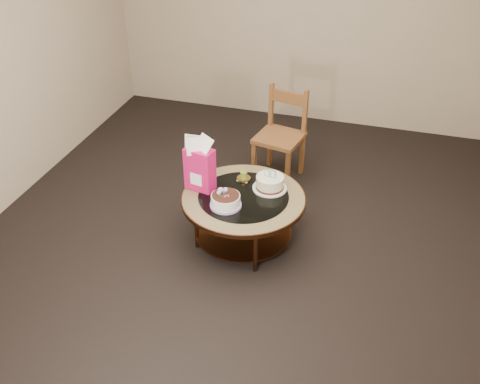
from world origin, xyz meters
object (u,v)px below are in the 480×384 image
(coffee_table, at_px, (243,204))
(decorated_cake, at_px, (226,201))
(dining_chair, at_px, (281,135))
(cream_cake, at_px, (270,183))
(gift_bag, at_px, (200,164))

(coffee_table, xyz_separation_m, decorated_cake, (-0.10, -0.17, 0.13))
(dining_chair, bearing_deg, cream_cake, -71.25)
(decorated_cake, bearing_deg, dining_chair, 83.18)
(coffee_table, relative_size, dining_chair, 1.12)
(decorated_cake, bearing_deg, gift_bag, 146.00)
(decorated_cake, height_order, dining_chair, dining_chair)
(coffee_table, bearing_deg, gift_bag, 178.05)
(decorated_cake, distance_m, gift_bag, 0.38)
(coffee_table, xyz_separation_m, gift_bag, (-0.37, 0.01, 0.31))
(coffee_table, height_order, gift_bag, gift_bag)
(cream_cake, distance_m, dining_chair, 0.95)
(decorated_cake, xyz_separation_m, cream_cake, (0.27, 0.34, 0.01))
(coffee_table, distance_m, dining_chair, 1.11)
(decorated_cake, xyz_separation_m, gift_bag, (-0.28, 0.19, 0.19))
(gift_bag, relative_size, dining_chair, 0.52)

